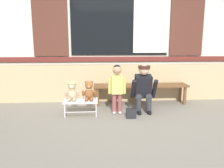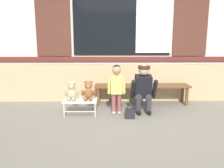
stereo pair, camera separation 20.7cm
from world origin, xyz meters
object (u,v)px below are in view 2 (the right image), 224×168
object	(u,v)px
small_display_bench	(80,101)
teddy_bear_with_hat	(72,91)
teddy_bear_plain	(89,91)
child_standing	(117,84)
handbag_on_ground	(130,113)
wooden_bench_long	(142,88)
adult_crouching	(144,88)

from	to	relation	value
small_display_bench	teddy_bear_with_hat	bearing A→B (deg)	179.23
teddy_bear_with_hat	teddy_bear_plain	world-z (taller)	same
child_standing	handbag_on_ground	bearing A→B (deg)	-50.08
teddy_bear_with_hat	teddy_bear_plain	distance (m)	0.32
child_standing	wooden_bench_long	bearing A→B (deg)	48.39
wooden_bench_long	small_display_bench	xyz separation A→B (m)	(-1.29, -0.71, -0.11)
teddy_bear_with_hat	child_standing	world-z (taller)	child_standing
teddy_bear_with_hat	handbag_on_ground	size ratio (longest dim) A/B	1.34
child_standing	teddy_bear_plain	bearing A→B (deg)	-175.64
adult_crouching	handbag_on_ground	size ratio (longest dim) A/B	3.49
teddy_bear_plain	handbag_on_ground	xyz separation A→B (m)	(0.77, -0.24, -0.37)
teddy_bear_plain	adult_crouching	distance (m)	1.08
teddy_bear_with_hat	small_display_bench	bearing A→B (deg)	-0.77
teddy_bear_with_hat	adult_crouching	size ratio (longest dim) A/B	0.38
teddy_bear_plain	adult_crouching	xyz separation A→B (m)	(1.07, 0.13, 0.02)
wooden_bench_long	small_display_bench	world-z (taller)	wooden_bench_long
small_display_bench	handbag_on_ground	xyz separation A→B (m)	(0.93, -0.24, -0.17)
teddy_bear_plain	teddy_bear_with_hat	bearing A→B (deg)	179.87
wooden_bench_long	adult_crouching	size ratio (longest dim) A/B	2.21
teddy_bear_plain	handbag_on_ground	world-z (taller)	teddy_bear_plain
wooden_bench_long	teddy_bear_plain	distance (m)	1.34
teddy_bear_plain	child_standing	bearing A→B (deg)	4.36
wooden_bench_long	adult_crouching	world-z (taller)	adult_crouching
small_display_bench	adult_crouching	xyz separation A→B (m)	(1.23, 0.13, 0.21)
teddy_bear_with_hat	child_standing	xyz separation A→B (m)	(0.86, 0.04, 0.12)
small_display_bench	handbag_on_ground	world-z (taller)	small_display_bench
handbag_on_ground	child_standing	bearing A→B (deg)	129.92
teddy_bear_plain	child_standing	world-z (taller)	child_standing
wooden_bench_long	handbag_on_ground	bearing A→B (deg)	-110.47
small_display_bench	handbag_on_ground	distance (m)	0.98
adult_crouching	wooden_bench_long	bearing A→B (deg)	84.64
child_standing	teddy_bear_with_hat	bearing A→B (deg)	-177.32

